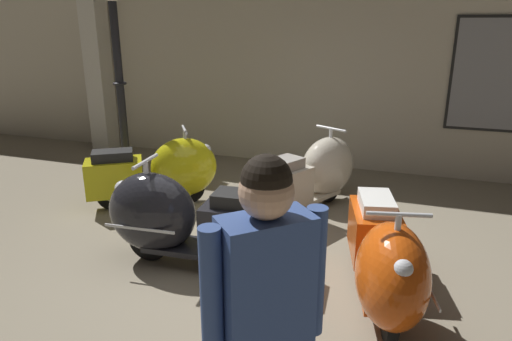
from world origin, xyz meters
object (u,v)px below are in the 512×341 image
object	(u,v)px
scooter_1	(179,219)
scooter_2	(315,174)
scooter_0	(163,171)
visitor_1	(265,313)
scooter_3	(385,261)
lamppost	(119,75)

from	to	relation	value
scooter_1	scooter_2	world-z (taller)	scooter_1
scooter_0	visitor_1	bearing A→B (deg)	-86.50
scooter_3	scooter_2	bearing A→B (deg)	-166.63
scooter_3	scooter_0	bearing A→B (deg)	-130.55
scooter_3	visitor_1	world-z (taller)	visitor_1
scooter_2	visitor_1	bearing A→B (deg)	-145.35
scooter_0	lamppost	distance (m)	1.53
scooter_1	scooter_2	size ratio (longest dim) A/B	1.03
scooter_3	visitor_1	size ratio (longest dim) A/B	0.97
scooter_0	lamppost	xyz separation A→B (m)	(-0.90, 0.49, 1.14)
scooter_0	scooter_3	distance (m)	3.25
scooter_0	scooter_1	xyz separation A→B (m)	(0.93, -1.32, 0.02)
scooter_0	visitor_1	size ratio (longest dim) A/B	0.92
scooter_1	lamppost	xyz separation A→B (m)	(-1.83, 1.81, 1.12)
scooter_2	scooter_3	xyz separation A→B (m)	(1.01, -2.02, 0.00)
scooter_1	lamppost	size ratio (longest dim) A/B	0.62
scooter_1	visitor_1	world-z (taller)	visitor_1
scooter_1	visitor_1	distance (m)	2.48
lamppost	visitor_1	world-z (taller)	lamppost
scooter_2	lamppost	bearing A→B (deg)	116.97
scooter_0	scooter_3	size ratio (longest dim) A/B	0.94
scooter_0	scooter_2	bearing A→B (deg)	-17.96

